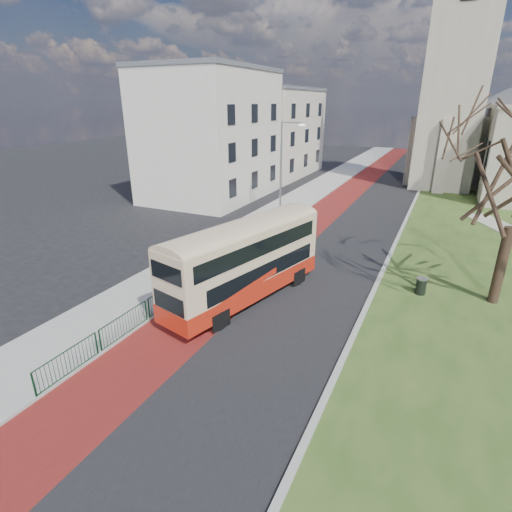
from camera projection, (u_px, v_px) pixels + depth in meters
The scene contains 13 objects.
ground at pixel (225, 314), 19.42m from camera, with size 160.00×160.00×0.00m, color black.
road_carriageway at pixel (350, 217), 35.65m from camera, with size 9.00×120.00×0.01m, color black.
bus_lane at pixel (321, 214), 36.73m from camera, with size 3.40×120.00×0.01m, color #591414.
pavement_west at pixel (283, 209), 38.24m from camera, with size 4.00×120.00×0.12m, color gray.
kerb_west at pixel (303, 211), 37.43m from camera, with size 0.25×120.00×0.13m, color #999993.
kerb_east at pixel (407, 217), 35.46m from camera, with size 0.25×80.00×0.13m, color #999993.
pedestrian_railing at pixel (215, 265), 23.77m from camera, with size 0.07×24.00×1.12m.
gothic_church at pixel (507, 66), 41.60m from camera, with size 16.38×18.00×40.00m.
street_block_near at pixel (211, 134), 41.20m from camera, with size 10.30×14.30×13.00m.
street_block_far at pixel (272, 132), 54.93m from camera, with size 10.30×16.30×11.50m.
streetlamp at pixel (283, 164), 34.65m from camera, with size 2.13×0.18×8.00m.
bus at pixel (245, 258), 20.00m from camera, with size 4.61×9.99×4.07m.
litter_bin at pixel (421, 286), 21.23m from camera, with size 0.73×0.73×0.92m.
Camera 1 is at (8.72, -14.76, 9.67)m, focal length 28.00 mm.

